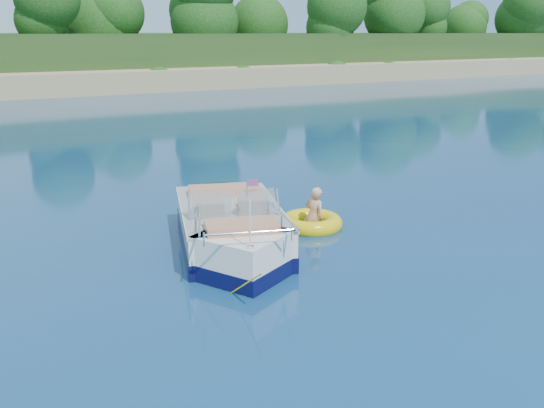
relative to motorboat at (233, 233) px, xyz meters
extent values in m
plane|color=#091F3F|center=(1.93, -2.80, -0.35)|extent=(160.00, 160.00, 0.00)
cube|color=#9E8B5C|center=(1.93, 35.20, 0.15)|extent=(170.00, 8.00, 2.00)
cylinder|color=black|center=(1.93, 39.20, 2.95)|extent=(0.44, 0.44, 3.60)
cylinder|color=black|center=(21.93, 37.20, 2.45)|extent=(0.44, 0.44, 2.60)
sphere|color=black|center=(21.93, 37.20, 4.92)|extent=(4.29, 4.29, 4.29)
cylinder|color=black|center=(49.93, 38.70, 2.65)|extent=(0.44, 0.44, 3.00)
sphere|color=black|center=(49.93, 38.70, 5.50)|extent=(4.95, 4.95, 4.95)
cube|color=silver|center=(0.11, 0.35, -0.06)|extent=(2.92, 4.01, 1.00)
cube|color=silver|center=(-0.41, -1.27, -0.06)|extent=(1.81, 1.81, 1.00)
cube|color=#0A0935|center=(0.11, 0.35, -0.20)|extent=(2.96, 4.05, 0.29)
cube|color=#0A0935|center=(-0.41, -1.27, -0.20)|extent=(1.85, 1.85, 0.29)
cube|color=tan|center=(0.20, 0.62, 0.22)|extent=(2.22, 2.86, 0.10)
cube|color=silver|center=(0.11, 0.35, 0.41)|extent=(2.95, 4.02, 0.06)
cube|color=black|center=(0.72, 2.22, -0.02)|extent=(0.60, 0.48, 0.86)
cube|color=#8C9EA5|center=(-0.50, -0.16, 0.69)|extent=(0.78, 0.55, 0.46)
cube|color=#8C9EA5|center=(0.31, -0.42, 0.69)|extent=(0.77, 0.38, 0.46)
cube|color=#B67454|center=(-0.37, 0.25, 0.44)|extent=(0.66, 0.66, 0.38)
cube|color=#B67454|center=(0.45, -0.01, 0.44)|extent=(0.66, 0.66, 0.38)
cube|color=#B67454|center=(0.40, 1.25, 0.44)|extent=(1.57, 0.95, 0.36)
cube|color=#B67454|center=(-0.36, -1.10, 0.42)|extent=(1.41, 1.07, 0.32)
cylinder|color=silver|center=(-0.63, -1.96, 0.84)|extent=(0.03, 0.03, 0.81)
cube|color=red|center=(0.23, -0.39, 1.07)|extent=(0.20, 0.08, 0.13)
cube|color=silver|center=(-0.65, -2.01, 0.47)|extent=(0.11, 0.08, 0.05)
cylinder|color=yellow|center=(-0.89, -2.28, -0.02)|extent=(0.06, 1.03, 0.73)
torus|color=#E1BC0A|center=(2.12, 0.48, -0.26)|extent=(1.81, 1.81, 0.37)
torus|color=#BA0912|center=(2.12, 0.48, -0.24)|extent=(1.49, 1.49, 0.12)
imported|color=tan|center=(2.14, 0.43, -0.35)|extent=(0.57, 0.79, 1.43)
camera|label=1|loc=(-4.83, -10.10, 3.77)|focal=40.00mm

